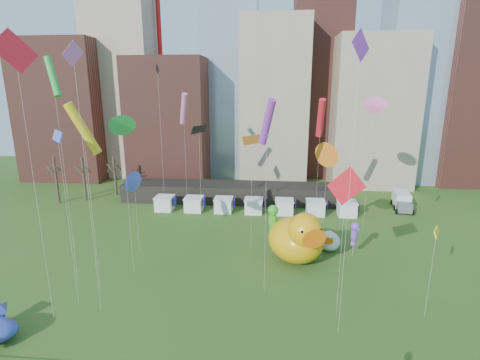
# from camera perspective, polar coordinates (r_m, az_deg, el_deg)

# --- Properties ---
(skyline) EXTENTS (101.00, 23.00, 68.00)m
(skyline) POSITION_cam_1_polar(r_m,az_deg,el_deg) (81.41, 4.23, 15.35)
(skyline) COLOR brown
(skyline) RESTS_ON ground
(pavilion) EXTENTS (38.00, 6.00, 3.20)m
(pavilion) POSITION_cam_1_polar(r_m,az_deg,el_deg) (65.48, -1.90, -1.97)
(pavilion) COLOR black
(pavilion) RESTS_ON ground
(vendor_tents) EXTENTS (33.24, 2.80, 2.40)m
(vendor_tents) POSITION_cam_1_polar(r_m,az_deg,el_deg) (59.49, 2.19, -4.17)
(vendor_tents) COLOR white
(vendor_tents) RESTS_ON ground
(bare_trees) EXTENTS (8.44, 6.44, 8.50)m
(bare_trees) POSITION_cam_1_polar(r_m,az_deg,el_deg) (71.58, -23.34, 0.26)
(bare_trees) COLOR #382B21
(bare_trees) RESTS_ON ground
(big_duck) EXTENTS (8.58, 9.52, 6.65)m
(big_duck) POSITION_cam_1_polar(r_m,az_deg,el_deg) (43.13, 9.08, -9.00)
(big_duck) COLOR #E4A10B
(big_duck) RESTS_ON ground
(small_duck) EXTENTS (3.42, 4.08, 2.91)m
(small_duck) POSITION_cam_1_polar(r_m,az_deg,el_deg) (47.47, 13.89, -9.26)
(small_duck) COLOR white
(small_duck) RESTS_ON ground
(seahorse_green) EXTENTS (1.36, 1.68, 6.32)m
(seahorse_green) POSITION_cam_1_polar(r_m,az_deg,el_deg) (44.28, 5.22, -5.94)
(seahorse_green) COLOR silver
(seahorse_green) RESTS_ON ground
(seahorse_purple) EXTENTS (1.26, 1.47, 4.46)m
(seahorse_purple) POSITION_cam_1_polar(r_m,az_deg,el_deg) (45.90, 17.65, -7.91)
(seahorse_purple) COLOR silver
(seahorse_purple) RESTS_ON ground
(box_truck) EXTENTS (3.37, 6.77, 2.75)m
(box_truck) POSITION_cam_1_polar(r_m,az_deg,el_deg) (67.30, 24.20, -2.98)
(box_truck) COLOR white
(box_truck) RESTS_ON ground
(kite_0) EXTENTS (2.14, 2.47, 24.29)m
(kite_0) POSITION_cam_1_polar(r_m,az_deg,el_deg) (32.90, -31.95, 16.19)
(kite_0) COLOR silver
(kite_0) RESTS_ON ground
(kite_1) EXTENTS (2.02, 2.87, 19.36)m
(kite_1) POSITION_cam_1_polar(r_m,az_deg,el_deg) (55.88, -8.90, 11.06)
(kite_1) COLOR silver
(kite_1) RESTS_ON ground
(kite_2) EXTENTS (0.97, 1.35, 23.48)m
(kite_2) POSITION_cam_1_polar(r_m,az_deg,el_deg) (55.84, -12.84, 15.24)
(kite_2) COLOR silver
(kite_2) RESTS_ON ground
(kite_3) EXTENTS (2.14, 1.92, 22.95)m
(kite_3) POSITION_cam_1_polar(r_m,az_deg,el_deg) (39.05, -27.48, 14.26)
(kite_3) COLOR silver
(kite_3) RESTS_ON ground
(kite_4) EXTENTS (2.76, 2.54, 18.86)m
(kite_4) POSITION_cam_1_polar(r_m,az_deg,el_deg) (36.18, -23.55, 7.39)
(kite_4) COLOR silver
(kite_4) RESTS_ON ground
(kite_5) EXTENTS (0.81, 2.39, 10.35)m
(kite_5) POSITION_cam_1_polar(r_m,az_deg,el_deg) (44.86, -16.37, -0.25)
(kite_5) COLOR silver
(kite_5) RESTS_ON ground
(kite_6) EXTENTS (2.33, 2.92, 14.56)m
(kite_6) POSITION_cam_1_polar(r_m,az_deg,el_deg) (42.95, 1.88, 6.29)
(kite_6) COLOR silver
(kite_6) RESTS_ON ground
(kite_7) EXTENTS (1.81, 2.60, 19.16)m
(kite_7) POSITION_cam_1_polar(r_m,az_deg,el_deg) (33.18, 4.32, 9.06)
(kite_7) COLOR silver
(kite_7) RESTS_ON ground
(kite_8) EXTENTS (2.82, 2.11, 13.82)m
(kite_8) POSITION_cam_1_polar(r_m,az_deg,el_deg) (31.32, 16.38, -1.14)
(kite_8) COLOR silver
(kite_8) RESTS_ON ground
(kite_9) EXTENTS (1.80, 1.79, 18.88)m
(kite_9) POSITION_cam_1_polar(r_m,az_deg,el_deg) (53.30, 20.43, 11.03)
(kite_9) COLOR silver
(kite_9) RESTS_ON ground
(kite_10) EXTENTS (1.85, 3.92, 14.57)m
(kite_10) POSITION_cam_1_polar(r_m,az_deg,el_deg) (55.21, -6.50, 7.94)
(kite_10) COLOR silver
(kite_10) RESTS_ON ground
(kite_11) EXTENTS (1.48, 1.73, 17.36)m
(kite_11) POSITION_cam_1_polar(r_m,az_deg,el_deg) (38.81, -18.17, 8.18)
(kite_11) COLOR silver
(kite_11) RESTS_ON ground
(kite_12) EXTENTS (1.21, 1.82, 8.47)m
(kite_12) POSITION_cam_1_polar(r_m,az_deg,el_deg) (35.19, 28.64, -7.28)
(kite_12) COLOR silver
(kite_12) RESTS_ON ground
(kite_13) EXTENTS (2.27, 2.47, 16.49)m
(kite_13) POSITION_cam_1_polar(r_m,az_deg,el_deg) (34.60, -26.85, 6.04)
(kite_13) COLOR silver
(kite_13) RESTS_ON ground
(kite_14) EXTENTS (1.68, 2.59, 14.13)m
(kite_14) POSITION_cam_1_polar(r_m,az_deg,el_deg) (41.69, 13.66, 3.89)
(kite_14) COLOR silver
(kite_14) RESTS_ON ground
(kite_15) EXTENTS (1.58, 1.64, 23.98)m
(kite_15) POSITION_cam_1_polar(r_m,az_deg,el_deg) (27.62, 18.39, 17.82)
(kite_15) COLOR silver
(kite_15) RESTS_ON ground
(kite_16) EXTENTS (1.00, 3.23, 18.73)m
(kite_16) POSITION_cam_1_polar(r_m,az_deg,el_deg) (51.11, 12.63, 9.52)
(kite_16) COLOR silver
(kite_16) RESTS_ON ground
(kite_17) EXTENTS (0.83, 1.84, 23.61)m
(kite_17) POSITION_cam_1_polar(r_m,az_deg,el_deg) (32.22, -24.70, 15.90)
(kite_17) COLOR silver
(kite_17) RESTS_ON ground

